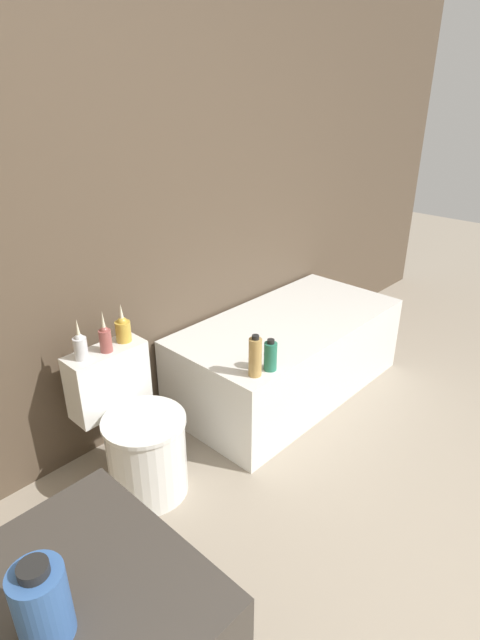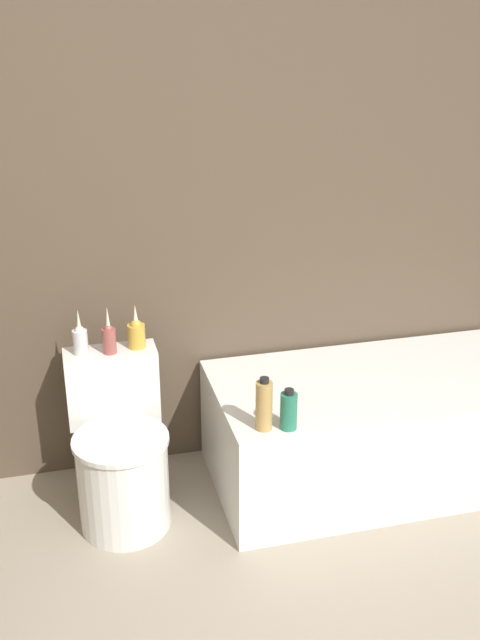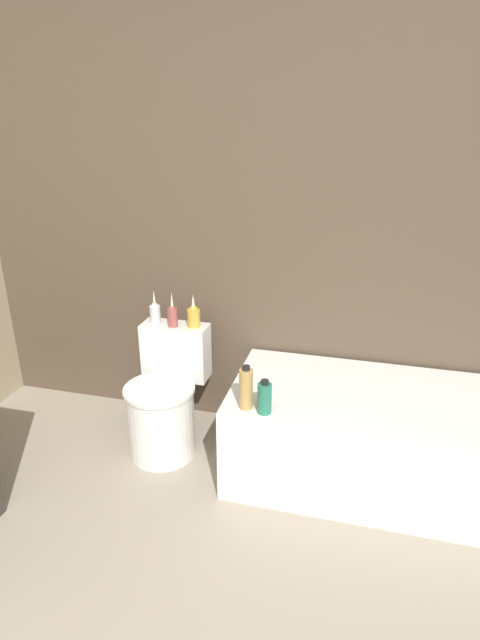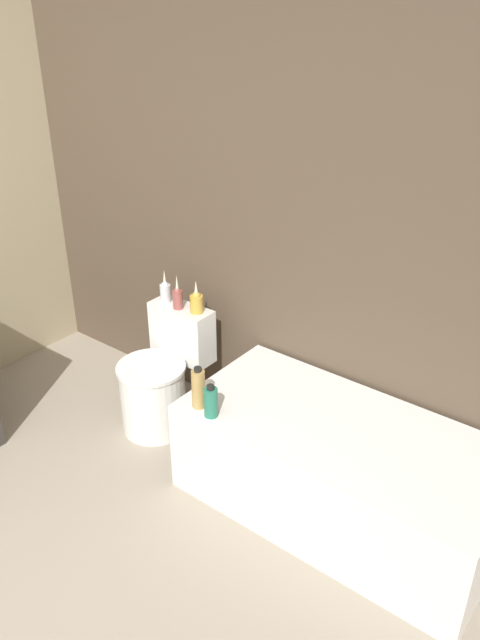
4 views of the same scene
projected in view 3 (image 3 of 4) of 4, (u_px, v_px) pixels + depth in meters
The scene contains 8 objects.
wall_back_tiled at pixel (239, 209), 2.71m from camera, with size 6.40×0.06×2.60m.
bathtub at pixel (377, 437), 2.53m from camera, with size 1.48×0.73×0.49m.
toilet at pixel (165, 402), 2.78m from camera, with size 0.39×0.53×0.67m.
vase_gold at pixel (155, 312), 2.81m from camera, with size 0.06×0.06×0.20m.
vase_silver at pixel (173, 315), 2.77m from camera, with size 0.06×0.06×0.20m.
vase_bronze at pixel (194, 315), 2.77m from camera, with size 0.07×0.07×0.19m.
shampoo_bottle_tall at pixel (246, 388), 2.30m from camera, with size 0.06×0.06×0.22m.
shampoo_bottle_short at pixel (264, 398), 2.27m from camera, with size 0.07×0.07×0.17m.
Camera 3 is at (0.69, -0.40, 1.75)m, focal length 28.00 mm.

